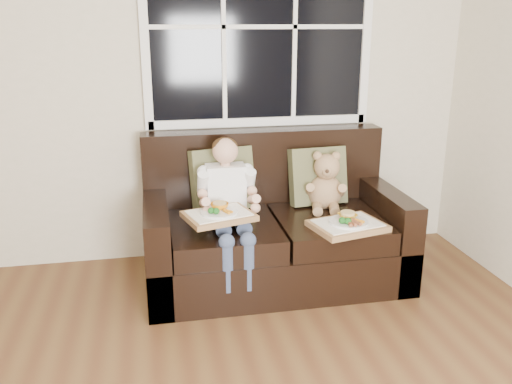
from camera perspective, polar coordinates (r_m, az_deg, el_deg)
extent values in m
cube|color=beige|center=(3.85, -10.71, 12.22)|extent=(4.50, 0.02, 2.70)
cube|color=black|center=(3.89, 0.34, 17.00)|extent=(1.50, 0.02, 1.25)
cube|color=white|center=(3.94, 0.37, 7.43)|extent=(1.58, 0.04, 0.06)
cube|color=white|center=(3.80, -11.73, 16.64)|extent=(0.06, 0.04, 1.37)
cube|color=white|center=(4.11, 11.59, 16.69)|extent=(0.06, 0.04, 1.37)
cube|color=white|center=(3.88, 0.38, 17.00)|extent=(1.50, 0.03, 0.03)
cube|color=black|center=(3.70, 1.95, -6.98)|extent=(1.70, 0.90, 0.30)
cube|color=black|center=(3.56, -10.33, -5.67)|extent=(0.15, 0.90, 0.60)
cube|color=black|center=(3.88, 13.22, -3.87)|extent=(0.15, 0.90, 0.60)
cube|color=black|center=(3.89, 0.77, 1.77)|extent=(1.70, 0.18, 0.66)
cube|color=black|center=(3.48, -3.35, -4.60)|extent=(0.68, 0.72, 0.15)
cube|color=black|center=(3.64, 7.67, -3.77)|extent=(0.68, 0.72, 0.15)
cube|color=#61643E|center=(3.68, -3.55, 1.32)|extent=(0.46, 0.28, 0.44)
cube|color=#61643E|center=(3.82, 6.52, 1.68)|extent=(0.41, 0.22, 0.41)
cube|color=white|center=(3.52, -3.20, 0.11)|extent=(0.25, 0.15, 0.35)
sphere|color=#DBA286|center=(3.44, -3.25, 4.36)|extent=(0.16, 0.16, 0.16)
ellipsoid|color=#3B2612|center=(3.45, -3.30, 4.81)|extent=(0.16, 0.16, 0.12)
cylinder|color=#374361|center=(3.38, -3.75, -3.17)|extent=(0.10, 0.31, 0.10)
cylinder|color=#374361|center=(3.40, -1.65, -3.03)|extent=(0.10, 0.31, 0.10)
cylinder|color=#374361|center=(3.21, -3.06, -7.97)|extent=(0.08, 0.08, 0.29)
cylinder|color=#374361|center=(3.23, -0.83, -7.80)|extent=(0.08, 0.08, 0.29)
cylinder|color=#DBA286|center=(3.38, -5.44, 0.02)|extent=(0.07, 0.31, 0.24)
cylinder|color=#DBA286|center=(3.42, -0.46, 0.31)|extent=(0.07, 0.31, 0.24)
ellipsoid|color=tan|center=(3.77, 7.29, -0.02)|extent=(0.28, 0.25, 0.25)
sphere|color=tan|center=(3.71, 7.48, 2.65)|extent=(0.22, 0.22, 0.18)
sphere|color=tan|center=(3.68, 6.58, 3.73)|extent=(0.06, 0.06, 0.06)
sphere|color=tan|center=(3.71, 8.41, 3.80)|extent=(0.06, 0.06, 0.06)
sphere|color=tan|center=(3.65, 7.80, 2.12)|extent=(0.07, 0.07, 0.07)
sphere|color=#322116|center=(3.62, 7.95, 2.18)|extent=(0.03, 0.03, 0.03)
cylinder|color=tan|center=(3.66, 7.06, -1.82)|extent=(0.10, 0.15, 0.07)
cylinder|color=tan|center=(3.69, 8.73, -1.70)|extent=(0.10, 0.15, 0.07)
cube|color=#9A6F45|center=(3.28, -3.92, -2.54)|extent=(0.46, 0.40, 0.03)
cube|color=white|center=(3.28, -3.92, -2.22)|extent=(0.41, 0.34, 0.01)
cylinder|color=white|center=(3.26, -3.91, -2.12)|extent=(0.23, 0.23, 0.01)
imported|color=orange|center=(3.30, -3.85, -1.46)|extent=(0.14, 0.14, 0.03)
cylinder|color=tan|center=(3.29, -3.85, -1.41)|extent=(0.08, 0.08, 0.02)
ellipsoid|color=#206520|center=(3.21, -4.75, -1.96)|extent=(0.04, 0.04, 0.04)
ellipsoid|color=#206520|center=(3.20, -4.22, -2.01)|extent=(0.04, 0.04, 0.04)
cylinder|color=orange|center=(3.22, -3.07, -2.07)|extent=(0.04, 0.06, 0.02)
cube|color=#9A6F45|center=(3.43, 9.62, -3.55)|extent=(0.49, 0.42, 0.04)
cube|color=white|center=(3.42, 9.64, -3.22)|extent=(0.43, 0.36, 0.01)
cylinder|color=white|center=(3.41, 9.70, -3.11)|extent=(0.25, 0.25, 0.02)
imported|color=gold|center=(3.44, 9.62, -2.50)|extent=(0.14, 0.14, 0.03)
cylinder|color=tan|center=(3.44, 9.62, -2.36)|extent=(0.09, 0.09, 0.02)
ellipsoid|color=#206520|center=(3.34, 9.07, -2.97)|extent=(0.05, 0.05, 0.04)
ellipsoid|color=#206520|center=(3.34, 9.65, -3.02)|extent=(0.05, 0.05, 0.04)
cylinder|color=orange|center=(3.38, 10.73, -3.07)|extent=(0.05, 0.07, 0.02)
cylinder|color=#964B31|center=(3.34, 10.12, -3.20)|extent=(0.03, 0.09, 0.02)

